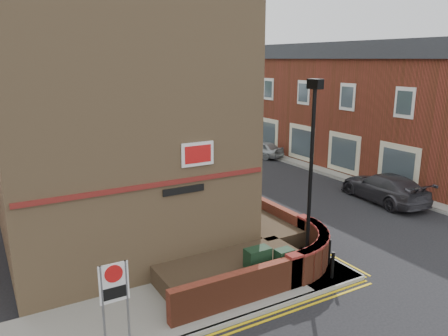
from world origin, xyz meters
TOP-DOWN VIEW (x-y plane):
  - ground at (0.00, 0.00)m, footprint 120.00×120.00m
  - pavement_corner at (-3.50, 1.50)m, footprint 13.00×3.00m
  - pavement_main at (2.00, 16.00)m, footprint 2.00×32.00m
  - pavement_far at (13.00, 13.00)m, footprint 4.00×40.00m
  - kerb_main_near at (3.00, 16.00)m, footprint 0.15×32.00m
  - kerb_main_far at (11.00, 13.00)m, footprint 0.15×40.00m
  - yellow_lines_main at (3.25, 16.00)m, footprint 0.28×32.00m
  - corner_building at (-2.84, 8.00)m, footprint 8.95×10.40m
  - garden_wall at (0.00, 2.50)m, footprint 6.80×6.00m
  - lamppost at (1.60, 1.20)m, footprint 0.25×0.50m
  - utility_cabinet_large at (-0.30, 1.30)m, footprint 0.80×0.45m
  - utility_cabinet_small at (0.50, 1.00)m, footprint 0.55×0.40m
  - bollard_near at (2.00, 0.40)m, footprint 0.11×0.11m
  - bollard_far at (2.60, 1.20)m, footprint 0.11×0.11m
  - zone_sign at (-5.00, 0.50)m, footprint 0.72×0.07m
  - far_terrace at (14.50, 17.00)m, footprint 5.40×30.40m
  - far_terrace_cream at (14.50, 38.00)m, footprint 5.40×12.40m
  - tree_near at (2.00, 14.05)m, footprint 3.64×3.65m
  - tree_mid at (2.00, 22.05)m, footprint 4.03×4.03m
  - tree_far at (2.00, 30.05)m, footprint 3.81×3.81m
  - traffic_light_assembly at (2.40, 25.00)m, footprint 0.20×0.16m
  - silver_car_near at (5.00, 13.21)m, footprint 1.61×4.05m
  - red_car_main at (3.60, 22.05)m, footprint 2.36×4.50m
  - grey_car_far at (10.06, 5.23)m, footprint 2.58×5.15m
  - silver_car_far at (10.43, 16.81)m, footprint 2.67×3.89m

SIDE VIEW (x-z plane):
  - ground at x=0.00m, z-range 0.00..0.00m
  - garden_wall at x=0.00m, z-range -0.60..0.60m
  - yellow_lines_main at x=3.25m, z-range 0.00..0.01m
  - pavement_corner at x=-3.50m, z-range 0.00..0.12m
  - pavement_main at x=2.00m, z-range 0.00..0.12m
  - pavement_far at x=13.00m, z-range 0.00..0.12m
  - kerb_main_near at x=3.00m, z-range 0.00..0.12m
  - kerb_main_far at x=11.00m, z-range 0.00..0.12m
  - bollard_near at x=2.00m, z-range 0.12..1.02m
  - bollard_far at x=2.60m, z-range 0.12..1.02m
  - red_car_main at x=3.60m, z-range 0.00..1.21m
  - silver_car_far at x=10.43m, z-range 0.00..1.23m
  - silver_car_near at x=5.00m, z-range 0.00..1.31m
  - utility_cabinet_small at x=0.50m, z-range 0.12..1.22m
  - grey_car_far at x=10.06m, z-range 0.00..1.44m
  - utility_cabinet_large at x=-0.30m, z-range 0.12..1.32m
  - zone_sign at x=-5.00m, z-range 0.54..2.74m
  - traffic_light_assembly at x=2.40m, z-range 0.68..4.88m
  - lamppost at x=1.60m, z-range 0.19..6.49m
  - far_terrace at x=14.50m, z-range 0.04..8.04m
  - far_terrace_cream at x=14.50m, z-range 0.05..8.05m
  - tree_near at x=2.00m, z-range 1.35..8.05m
  - tree_far at x=2.00m, z-range 1.41..8.42m
  - tree_mid at x=2.00m, z-range 1.49..8.91m
  - corner_building at x=-2.84m, z-range -0.57..13.03m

